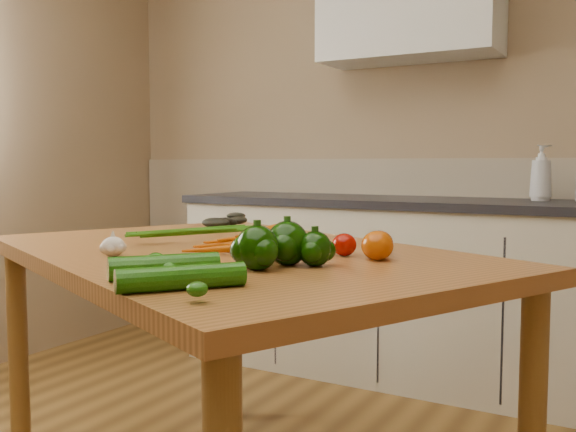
% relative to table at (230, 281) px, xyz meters
% --- Properties ---
extents(room, '(4.04, 5.04, 2.64)m').
position_rel_table_xyz_m(room, '(0.04, -0.46, 0.51)').
color(room, brown).
rests_on(room, ground).
extents(counter_run, '(2.84, 0.64, 1.14)m').
position_rel_table_xyz_m(counter_run, '(0.25, 1.55, -0.28)').
color(counter_run, beige).
rests_on(counter_run, ground).
extents(table, '(1.81, 1.54, 0.83)m').
position_rel_table_xyz_m(table, '(0.00, 0.00, 0.00)').
color(table, '#A3642F').
rests_on(table, ground).
extents(soap_bottle_a, '(0.14, 0.14, 0.26)m').
position_rel_table_xyz_m(soap_bottle_a, '(0.60, 1.65, 0.30)').
color(soap_bottle_a, silver).
rests_on(soap_bottle_a, counter_run).
extents(carrot_bunch, '(0.35, 0.32, 0.08)m').
position_rel_table_xyz_m(carrot_bunch, '(-0.01, 0.02, 0.13)').
color(carrot_bunch, '#CB5904').
rests_on(carrot_bunch, table).
extents(leafy_greens, '(0.22, 0.20, 0.11)m').
position_rel_table_xyz_m(leafy_greens, '(-0.36, 0.48, 0.15)').
color(leafy_greens, black).
rests_on(leafy_greens, table).
extents(garlic_bulb, '(0.06, 0.06, 0.05)m').
position_rel_table_xyz_m(garlic_bulb, '(-0.18, -0.27, 0.12)').
color(garlic_bulb, beige).
rests_on(garlic_bulb, table).
extents(pepper_a, '(0.10, 0.10, 0.10)m').
position_rel_table_xyz_m(pepper_a, '(0.29, -0.17, 0.14)').
color(pepper_a, black).
rests_on(pepper_a, table).
extents(pepper_b, '(0.08, 0.08, 0.08)m').
position_rel_table_xyz_m(pepper_b, '(0.35, -0.15, 0.13)').
color(pepper_b, black).
rests_on(pepper_b, table).
extents(pepper_c, '(0.10, 0.10, 0.10)m').
position_rel_table_xyz_m(pepper_c, '(0.26, -0.27, 0.14)').
color(pepper_c, black).
rests_on(pepper_c, table).
extents(tomato_a, '(0.07, 0.07, 0.06)m').
position_rel_table_xyz_m(tomato_a, '(0.34, 0.04, 0.12)').
color(tomato_a, '#960C02').
rests_on(tomato_a, table).
extents(tomato_b, '(0.07, 0.07, 0.07)m').
position_rel_table_xyz_m(tomato_b, '(0.42, 0.10, 0.12)').
color(tomato_b, '#BA4904').
rests_on(tomato_b, table).
extents(tomato_c, '(0.08, 0.08, 0.08)m').
position_rel_table_xyz_m(tomato_c, '(0.45, 0.01, 0.13)').
color(tomato_c, '#BA4904').
rests_on(tomato_c, table).
extents(zucchini_a, '(0.19, 0.23, 0.05)m').
position_rel_table_xyz_m(zucchini_a, '(0.26, -0.54, 0.12)').
color(zucchini_a, '#144C08').
rests_on(zucchini_a, table).
extents(zucchini_b, '(0.19, 0.21, 0.05)m').
position_rel_table_xyz_m(zucchini_b, '(0.15, -0.46, 0.12)').
color(zucchini_b, '#144C08').
rests_on(zucchini_b, table).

